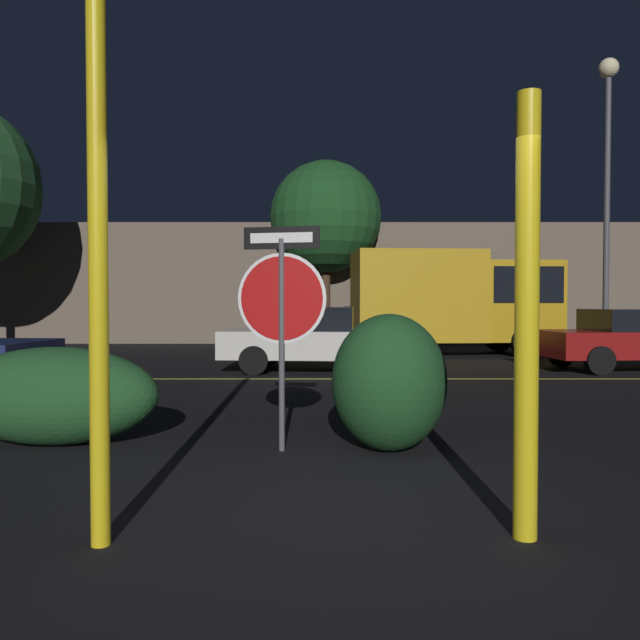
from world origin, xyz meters
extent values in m
plane|color=black|center=(0.00, 0.00, 0.00)|extent=(260.00, 260.00, 0.00)
cube|color=gold|center=(0.00, 7.85, 0.00)|extent=(40.45, 0.12, 0.01)
cylinder|color=#4C4C51|center=(-0.49, 1.98, 1.06)|extent=(0.06, 0.06, 2.12)
cylinder|color=white|center=(-0.49, 1.98, 1.52)|extent=(0.89, 0.18, 0.91)
cylinder|color=#B71414|center=(-0.49, 1.98, 1.52)|extent=(0.83, 0.18, 0.84)
cube|color=black|center=(-0.49, 1.98, 2.12)|extent=(0.76, 0.17, 0.22)
cube|color=white|center=(-0.49, 1.98, 2.12)|extent=(0.63, 0.15, 0.10)
cylinder|color=yellow|center=(-1.45, -0.45, 1.73)|extent=(0.12, 0.12, 3.47)
cylinder|color=yellow|center=(1.18, -0.34, 1.39)|extent=(0.15, 0.15, 2.78)
ellipsoid|color=#1E4C23|center=(-2.87, 2.25, 0.51)|extent=(2.16, 1.02, 1.02)
ellipsoid|color=#19421E|center=(0.58, 2.00, 0.69)|extent=(1.15, 1.19, 1.37)
cylinder|color=black|center=(-5.59, 6.94, 0.30)|extent=(0.61, 0.23, 0.60)
cube|color=silver|center=(-0.10, 9.32, 0.59)|extent=(4.32, 2.21, 0.59)
cube|color=black|center=(-0.23, 9.33, 1.14)|extent=(1.79, 1.75, 0.50)
cylinder|color=black|center=(1.26, 10.13, 0.30)|extent=(0.61, 0.24, 0.60)
cylinder|color=black|center=(1.12, 8.31, 0.30)|extent=(0.61, 0.24, 0.60)
cylinder|color=black|center=(-1.33, 10.32, 0.30)|extent=(0.61, 0.24, 0.60)
cylinder|color=black|center=(-1.46, 8.51, 0.30)|extent=(0.61, 0.24, 0.60)
sphere|color=#F4EFCC|center=(2.06, 9.74, 0.62)|extent=(0.14, 0.14, 0.14)
sphere|color=#F4EFCC|center=(1.97, 8.57, 0.62)|extent=(0.14, 0.14, 0.14)
cube|color=maroon|center=(6.74, 9.42, 0.59)|extent=(4.01, 2.07, 0.57)
cube|color=black|center=(6.62, 9.41, 1.11)|extent=(1.67, 1.63, 0.47)
cylinder|color=black|center=(5.47, 10.15, 0.30)|extent=(0.61, 0.25, 0.60)
cylinder|color=black|center=(5.61, 8.48, 0.30)|extent=(0.61, 0.25, 0.60)
cube|color=gold|center=(5.46, 13.66, 1.52)|extent=(2.29, 2.25, 2.25)
cube|color=black|center=(5.46, 13.66, 1.97)|extent=(2.08, 2.28, 0.99)
cube|color=gold|center=(2.63, 13.48, 1.66)|extent=(3.66, 2.47, 2.53)
cylinder|color=black|center=(5.33, 14.74, 0.42)|extent=(0.86, 0.33, 0.84)
cylinder|color=black|center=(5.47, 12.58, 0.42)|extent=(0.86, 0.33, 0.84)
cylinder|color=black|center=(1.93, 14.51, 0.42)|extent=(0.86, 0.33, 0.84)
cylinder|color=black|center=(2.08, 12.36, 0.42)|extent=(0.86, 0.33, 0.84)
cylinder|color=#4C4C51|center=(7.74, 12.89, 3.80)|extent=(0.16, 0.16, 7.59)
sphere|color=#F9E5B2|center=(7.74, 12.89, 7.86)|extent=(0.54, 0.54, 0.54)
cylinder|color=#422D1E|center=(0.09, 17.64, 1.54)|extent=(0.32, 0.32, 3.07)
sphere|color=#19471E|center=(0.09, 17.64, 4.48)|extent=(3.90, 3.90, 3.90)
cube|color=#6B5B4C|center=(-0.87, 20.27, 2.19)|extent=(30.71, 4.03, 4.38)
camera|label=1|loc=(-0.11, -4.21, 1.48)|focal=35.00mm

